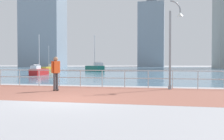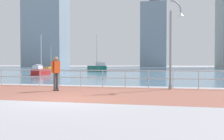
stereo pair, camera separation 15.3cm
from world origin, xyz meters
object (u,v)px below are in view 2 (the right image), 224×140
skateboarder (56,70)px  sailboat_teal (41,71)px  sailboat_white (97,68)px  lamppost (174,40)px  sailboat_blue (52,68)px

skateboarder → sailboat_teal: 19.09m
sailboat_white → lamppost: bearing=-66.6°
sailboat_white → sailboat_teal: bearing=-99.4°
skateboarder → sailboat_blue: sailboat_blue is taller
skateboarder → sailboat_white: bearing=102.2°
lamppost → sailboat_teal: 21.35m
skateboarder → sailboat_white: (-7.02, 32.36, -0.46)m
lamppost → skateboarder: lamppost is taller
lamppost → skateboarder: (-6.03, -2.15, -1.65)m
skateboarder → sailboat_blue: size_ratio=0.36×
lamppost → sailboat_teal: (-15.67, 14.32, -2.26)m
lamppost → sailboat_blue: 40.86m
skateboarder → sailboat_teal: (-9.64, 16.46, -0.61)m
skateboarder → sailboat_blue: 39.57m
lamppost → sailboat_teal: bearing=137.6°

